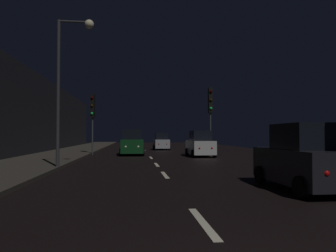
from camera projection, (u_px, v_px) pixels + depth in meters
The scene contains 11 objects.
ground at pixel (148, 154), 27.33m from camera, with size 26.11×84.00×0.02m, color black.
sidewalk_left at pixel (64, 154), 26.59m from camera, with size 4.40×84.00×0.15m, color #38332B.
building_facade_left at pixel (17, 111), 22.92m from camera, with size 0.80×63.00×6.69m, color black.
lane_centerline at pixel (152, 159), 21.41m from camera, with size 0.16×31.01×0.01m.
traffic_light_far_right at pixel (210, 106), 24.57m from camera, with size 0.31×0.46×5.20m.
traffic_light_far_left at pixel (93, 111), 26.45m from camera, with size 0.36×0.48×4.94m.
streetlamp_overhead at pixel (69, 69), 15.21m from camera, with size 1.70×0.44×7.08m.
car_approaching_headlights at pixel (132, 143), 26.19m from camera, with size 1.89×4.09×2.06m.
car_parked_right_near at pixel (304, 159), 9.61m from camera, with size 1.79×3.88×1.95m.
car_distant_taillights at pixel (161, 142), 35.56m from camera, with size 1.69×3.65×1.84m.
car_parked_right_far at pixel (200, 145), 24.39m from camera, with size 1.77×3.83×1.93m.
Camera 1 is at (-1.29, -2.91, 1.62)m, focal length 34.71 mm.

